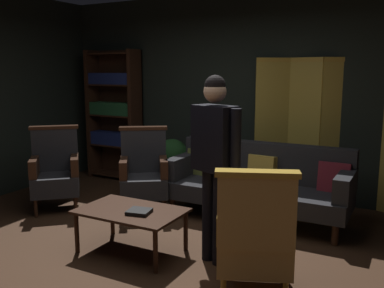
# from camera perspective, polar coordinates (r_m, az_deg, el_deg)

# --- Properties ---
(ground_plane) EXTENTS (10.00, 10.00, 0.00)m
(ground_plane) POSITION_cam_1_polar(r_m,az_deg,el_deg) (4.24, -5.26, -14.43)
(ground_plane) COLOR #331E11
(back_wall) EXTENTS (7.20, 0.10, 2.80)m
(back_wall) POSITION_cam_1_polar(r_m,az_deg,el_deg) (6.07, 7.41, 6.56)
(back_wall) COLOR black
(back_wall) RESTS_ON ground_plane
(folding_screen) EXTENTS (2.10, 0.46, 1.90)m
(folding_screen) POSITION_cam_1_polar(r_m,az_deg,el_deg) (5.73, 18.94, 1.75)
(folding_screen) COLOR #B29338
(folding_screen) RESTS_ON ground_plane
(bookshelf) EXTENTS (0.90, 0.32, 2.05)m
(bookshelf) POSITION_cam_1_polar(r_m,az_deg,el_deg) (6.94, -10.31, 4.07)
(bookshelf) COLOR black
(bookshelf) RESTS_ON ground_plane
(velvet_couch) EXTENTS (2.12, 0.78, 0.88)m
(velvet_couch) POSITION_cam_1_polar(r_m,az_deg,el_deg) (5.10, 8.98, -4.89)
(velvet_couch) COLOR black
(velvet_couch) RESTS_ON ground_plane
(coffee_table) EXTENTS (1.00, 0.64, 0.42)m
(coffee_table) POSITION_cam_1_polar(r_m,az_deg,el_deg) (4.19, -8.14, -9.30)
(coffee_table) COLOR black
(coffee_table) RESTS_ON ground_plane
(armchair_gilt_accent) EXTENTS (0.75, 0.75, 1.04)m
(armchair_gilt_accent) POSITION_cam_1_polar(r_m,az_deg,el_deg) (3.38, 8.35, -12.01)
(armchair_gilt_accent) COLOR #B78E33
(armchair_gilt_accent) RESTS_ON ground_plane
(armchair_wing_left) EXTENTS (0.82, 0.82, 1.04)m
(armchair_wing_left) POSITION_cam_1_polar(r_m,az_deg,el_deg) (5.65, -17.78, -3.42)
(armchair_wing_left) COLOR black
(armchair_wing_left) RESTS_ON ground_plane
(armchair_wing_right) EXTENTS (0.80, 0.80, 1.04)m
(armchair_wing_right) POSITION_cam_1_polar(r_m,az_deg,el_deg) (5.34, -6.44, -3.76)
(armchair_wing_right) COLOR black
(armchair_wing_right) RESTS_ON ground_plane
(standing_figure) EXTENTS (0.56, 0.33, 1.70)m
(standing_figure) POSITION_cam_1_polar(r_m,az_deg,el_deg) (3.77, 3.03, -1.12)
(standing_figure) COLOR black
(standing_figure) RESTS_ON ground_plane
(potted_plant) EXTENTS (0.49, 0.49, 0.78)m
(potted_plant) POSITION_cam_1_polar(r_m,az_deg,el_deg) (6.09, -2.65, -2.41)
(potted_plant) COLOR brown
(potted_plant) RESTS_ON ground_plane
(book_black_cloth) EXTENTS (0.24, 0.23, 0.03)m
(book_black_cloth) POSITION_cam_1_polar(r_m,az_deg,el_deg) (4.06, -7.07, -8.95)
(book_black_cloth) COLOR black
(book_black_cloth) RESTS_ON coffee_table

